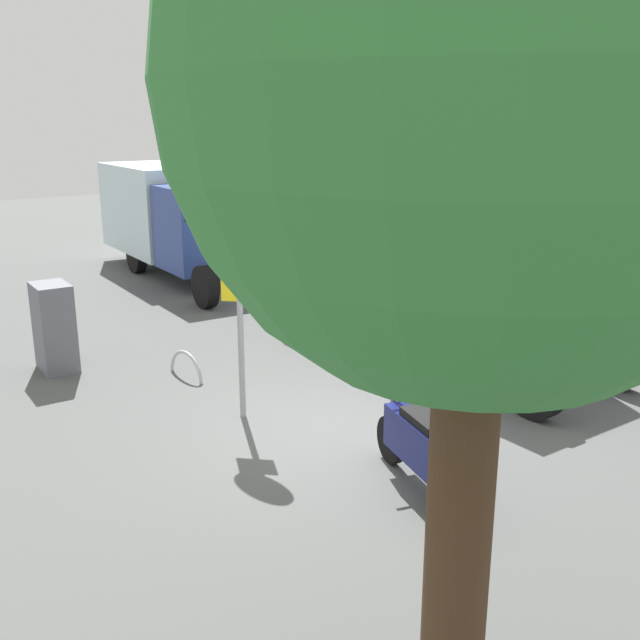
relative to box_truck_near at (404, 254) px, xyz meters
The scene contains 8 objects.
ground_plane 4.38m from the box_truck_near, 125.66° to the left, with size 60.00×60.00×0.00m, color #525452.
box_truck_near is the anchor object (origin of this frame).
box_truck_far 7.61m from the box_truck_near, ahead, with size 7.11×2.70×2.66m.
motorcycle 5.61m from the box_truck_near, 138.41° to the left, with size 1.76×0.76×1.20m.
stop_sign 4.37m from the box_truck_near, 107.62° to the left, with size 0.71×0.33×2.84m.
street_tree 8.83m from the box_truck_near, 138.85° to the left, with size 3.62×3.62×5.88m.
utility_cabinet 5.94m from the box_truck_near, 69.50° to the left, with size 0.73×0.51×1.39m, color slate.
bike_rack_hoop 4.36m from the box_truck_near, 82.67° to the left, with size 0.85×0.85×0.05m, color #B7B7BC.
Camera 1 is at (-6.75, 5.47, 3.89)m, focal length 40.84 mm.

